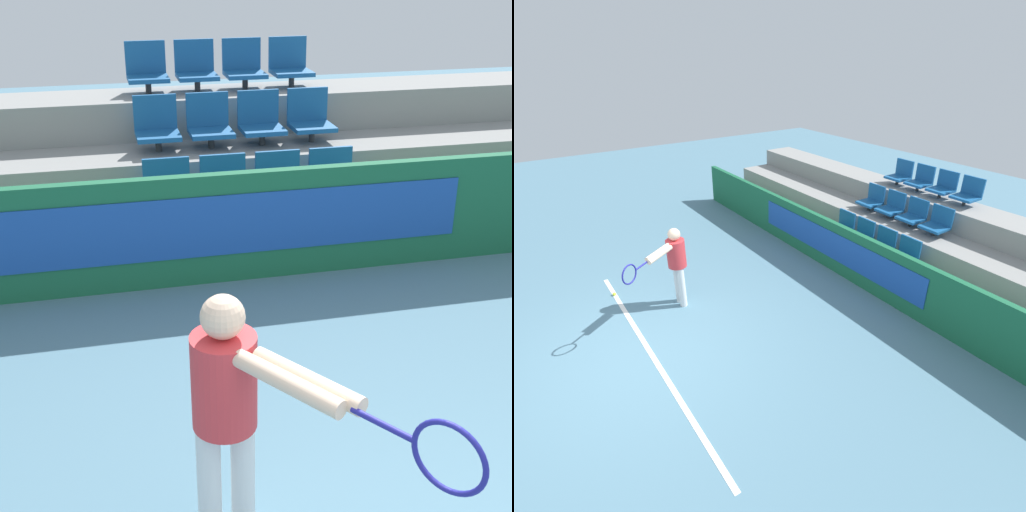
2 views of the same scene
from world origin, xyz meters
TOP-DOWN VIEW (x-y plane):
  - barrier_wall at (-0.01, 4.42)m, footprint 11.99×0.14m
  - bleacher_tier_front at (0.00, 4.95)m, footprint 11.59×0.90m
  - bleacher_tier_middle at (0.00, 5.85)m, footprint 11.59×0.90m
  - bleacher_tier_back at (0.00, 6.74)m, footprint 11.59×0.90m
  - stadium_chair_0 at (-0.88, 5.07)m, footprint 0.48×0.46m
  - stadium_chair_1 at (-0.29, 5.07)m, footprint 0.48×0.46m
  - stadium_chair_2 at (0.29, 5.07)m, footprint 0.48×0.46m
  - stadium_chair_3 at (0.88, 5.07)m, footprint 0.48×0.46m
  - stadium_chair_4 at (-0.88, 5.97)m, footprint 0.48×0.46m
  - stadium_chair_5 at (-0.29, 5.97)m, footprint 0.48×0.46m
  - stadium_chair_6 at (0.29, 5.97)m, footprint 0.48×0.46m
  - stadium_chair_7 at (0.88, 5.97)m, footprint 0.48×0.46m
  - stadium_chair_8 at (-0.88, 6.87)m, footprint 0.48×0.46m
  - stadium_chair_9 at (-0.29, 6.87)m, footprint 0.48×0.46m
  - stadium_chair_10 at (0.29, 6.87)m, footprint 0.48×0.46m
  - stadium_chair_11 at (0.88, 6.87)m, footprint 0.48×0.46m
  - tennis_player at (-1.00, 1.09)m, footprint 0.95×1.31m

SIDE VIEW (x-z plane):
  - bleacher_tier_front at x=0.00m, z-range 0.00..0.46m
  - bleacher_tier_middle at x=0.00m, z-range 0.00..0.92m
  - barrier_wall at x=-0.01m, z-range 0.00..1.09m
  - bleacher_tier_back at x=0.00m, z-range 0.00..1.38m
  - stadium_chair_0 at x=-0.88m, z-range 0.42..1.00m
  - stadium_chair_1 at x=-0.29m, z-range 0.42..1.00m
  - stadium_chair_2 at x=0.29m, z-range 0.42..1.00m
  - stadium_chair_3 at x=0.88m, z-range 0.42..1.00m
  - tennis_player at x=-1.00m, z-range 0.19..1.73m
  - stadium_chair_4 at x=-0.88m, z-range 0.88..1.46m
  - stadium_chair_5 at x=-0.29m, z-range 0.88..1.46m
  - stadium_chair_6 at x=0.29m, z-range 0.88..1.46m
  - stadium_chair_7 at x=0.88m, z-range 0.88..1.46m
  - stadium_chair_8 at x=-0.88m, z-range 1.34..1.92m
  - stadium_chair_9 at x=-0.29m, z-range 1.34..1.92m
  - stadium_chair_10 at x=0.29m, z-range 1.34..1.92m
  - stadium_chair_11 at x=0.88m, z-range 1.34..1.92m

